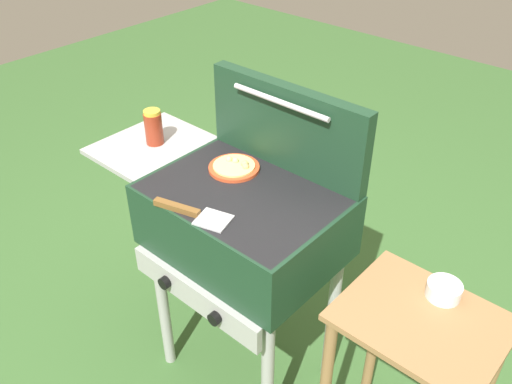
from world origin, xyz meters
TOP-DOWN VIEW (x-y plane):
  - ground_plane at (0.00, 0.00)m, footprint 8.00×8.00m
  - grill at (-0.01, -0.00)m, footprint 0.96×0.53m
  - grill_lid_open at (0.00, 0.21)m, footprint 0.63×0.08m
  - pizza_cheese at (-0.12, 0.08)m, footprint 0.18×0.18m
  - sauce_jar at (-0.47, 0.01)m, footprint 0.07×0.07m
  - spatula at (-0.04, -0.20)m, footprint 0.27×0.13m
  - prep_table at (0.66, 0.00)m, footprint 0.44×0.36m
  - topping_bowl_near at (0.66, 0.11)m, footprint 0.10×0.10m

SIDE VIEW (x-z plane):
  - ground_plane at x=0.00m, z-range 0.00..0.00m
  - prep_table at x=0.66m, z-range 0.16..0.95m
  - grill at x=-0.01m, z-range 0.31..1.21m
  - topping_bowl_near at x=0.66m, z-range 0.78..0.82m
  - spatula at x=-0.04m, z-range 0.90..0.92m
  - pizza_cheese at x=-0.12m, z-range 0.89..0.93m
  - sauce_jar at x=-0.47m, z-range 0.90..1.03m
  - grill_lid_open at x=0.00m, z-range 0.90..1.20m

